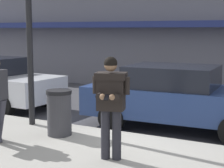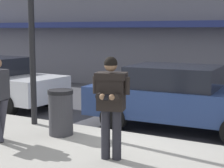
{
  "view_description": "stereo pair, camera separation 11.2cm",
  "coord_description": "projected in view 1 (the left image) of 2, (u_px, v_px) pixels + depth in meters",
  "views": [
    {
      "loc": [
        3.33,
        -7.49,
        2.39
      ],
      "look_at": [
        0.42,
        -2.01,
        1.49
      ],
      "focal_mm": 60.0,
      "sensor_mm": 36.0,
      "label": 1
    },
    {
      "loc": [
        3.43,
        -7.43,
        2.39
      ],
      "look_at": [
        0.42,
        -2.01,
        1.49
      ],
      "focal_mm": 60.0,
      "sensor_mm": 36.0,
      "label": 2
    }
  ],
  "objects": [
    {
      "name": "ground_plane",
      "position": [
        138.0,
        137.0,
        8.43
      ],
      "size": [
        80.0,
        80.0,
        0.0
      ],
      "primitive_type": "plane",
      "color": "#3D3D42"
    },
    {
      "name": "trash_bin",
      "position": [
        59.0,
        113.0,
        8.01
      ],
      "size": [
        0.55,
        0.55,
        0.98
      ],
      "color": "#38383D",
      "rests_on": "sidewalk"
    },
    {
      "name": "curb_paint_line",
      "position": [
        181.0,
        142.0,
        8.01
      ],
      "size": [
        28.0,
        0.12,
        0.01
      ],
      "primitive_type": "cube",
      "color": "silver",
      "rests_on": "ground"
    },
    {
      "name": "parked_sedan_mid",
      "position": [
        178.0,
        97.0,
        9.0
      ],
      "size": [
        4.59,
        2.1,
        1.54
      ],
      "color": "navy",
      "rests_on": "ground"
    },
    {
      "name": "man_texting_on_phone",
      "position": [
        111.0,
        97.0,
        6.41
      ],
      "size": [
        0.63,
        0.64,
        1.81
      ],
      "color": "#23232B",
      "rests_on": "sidewalk"
    }
  ]
}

